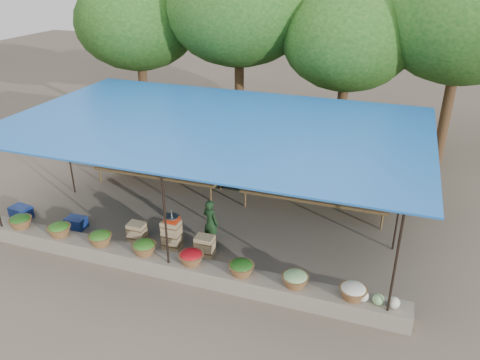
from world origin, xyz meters
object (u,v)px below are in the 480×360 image
(crate_counter, at_px, (171,237))
(blue_crate_back, at_px, (21,212))
(weighing_scale, at_px, (172,219))
(blue_crate_front, at_px, (76,223))
(vendor_seated, at_px, (210,222))

(crate_counter, relative_size, blue_crate_back, 4.16)
(crate_counter, xyz_separation_m, blue_crate_back, (-4.70, -0.04, -0.14))
(crate_counter, bearing_deg, weighing_scale, 0.00)
(blue_crate_back, bearing_deg, blue_crate_front, 9.06)
(vendor_seated, bearing_deg, crate_counter, 49.33)
(weighing_scale, distance_m, vendor_seated, 0.98)
(blue_crate_back, bearing_deg, vendor_seated, 13.42)
(weighing_scale, height_order, blue_crate_back, weighing_scale)
(blue_crate_front, bearing_deg, crate_counter, -2.68)
(weighing_scale, height_order, blue_crate_front, weighing_scale)
(weighing_scale, bearing_deg, blue_crate_front, -179.88)
(blue_crate_back, bearing_deg, weighing_scale, 8.47)
(weighing_scale, xyz_separation_m, vendor_seated, (0.82, 0.49, -0.23))
(vendor_seated, bearing_deg, blue_crate_back, 25.76)
(blue_crate_back, bearing_deg, crate_counter, 8.47)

